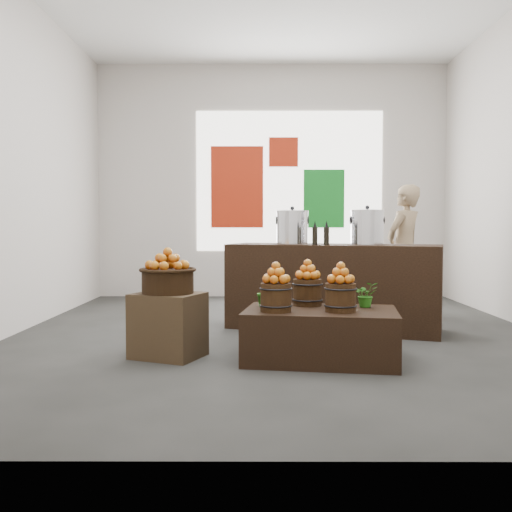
{
  "coord_description": "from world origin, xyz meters",
  "views": [
    {
      "loc": [
        -0.24,
        -6.41,
        1.23
      ],
      "look_at": [
        -0.26,
        -0.4,
        0.91
      ],
      "focal_mm": 40.0,
      "sensor_mm": 36.0,
      "label": 1
    }
  ],
  "objects_px": {
    "display_table": "(321,335)",
    "shopper": "(404,249)",
    "crate": "(168,325)",
    "wicker_basket": "(168,281)",
    "stock_pot_center": "(367,228)",
    "stock_pot_left": "(292,228)",
    "counter": "(333,287)"
  },
  "relations": [
    {
      "from": "display_table",
      "to": "counter",
      "type": "relative_size",
      "value": 0.55
    },
    {
      "from": "wicker_basket",
      "to": "stock_pot_center",
      "type": "bearing_deg",
      "value": 32.45
    },
    {
      "from": "display_table",
      "to": "counter",
      "type": "height_order",
      "value": "counter"
    },
    {
      "from": "display_table",
      "to": "stock_pot_center",
      "type": "xyz_separation_m",
      "value": [
        0.7,
        1.49,
        0.97
      ]
    },
    {
      "from": "stock_pot_left",
      "to": "shopper",
      "type": "bearing_deg",
      "value": 35.43
    },
    {
      "from": "stock_pot_center",
      "to": "display_table",
      "type": "bearing_deg",
      "value": -115.14
    },
    {
      "from": "crate",
      "to": "display_table",
      "type": "relative_size",
      "value": 0.44
    },
    {
      "from": "crate",
      "to": "display_table",
      "type": "distance_m",
      "value": 1.42
    },
    {
      "from": "crate",
      "to": "wicker_basket",
      "type": "height_order",
      "value": "wicker_basket"
    },
    {
      "from": "counter",
      "to": "shopper",
      "type": "height_order",
      "value": "shopper"
    },
    {
      "from": "display_table",
      "to": "stock_pot_left",
      "type": "height_order",
      "value": "stock_pot_left"
    },
    {
      "from": "wicker_basket",
      "to": "shopper",
      "type": "relative_size",
      "value": 0.27
    },
    {
      "from": "display_table",
      "to": "stock_pot_center",
      "type": "height_order",
      "value": "stock_pot_center"
    },
    {
      "from": "stock_pot_center",
      "to": "shopper",
      "type": "height_order",
      "value": "shopper"
    },
    {
      "from": "wicker_basket",
      "to": "shopper",
      "type": "height_order",
      "value": "shopper"
    },
    {
      "from": "wicker_basket",
      "to": "crate",
      "type": "bearing_deg",
      "value": 0.0
    },
    {
      "from": "counter",
      "to": "stock_pot_left",
      "type": "xyz_separation_m",
      "value": [
        -0.48,
        0.16,
        0.7
      ]
    },
    {
      "from": "display_table",
      "to": "shopper",
      "type": "relative_size",
      "value": 0.75
    },
    {
      "from": "crate",
      "to": "shopper",
      "type": "distance_m",
      "value": 4.09
    },
    {
      "from": "wicker_basket",
      "to": "stock_pot_left",
      "type": "bearing_deg",
      "value": 52.31
    },
    {
      "from": "crate",
      "to": "counter",
      "type": "distance_m",
      "value": 2.28
    },
    {
      "from": "wicker_basket",
      "to": "stock_pot_center",
      "type": "xyz_separation_m",
      "value": [
        2.11,
        1.34,
        0.49
      ]
    },
    {
      "from": "crate",
      "to": "stock_pot_left",
      "type": "bearing_deg",
      "value": 52.31
    },
    {
      "from": "crate",
      "to": "display_table",
      "type": "height_order",
      "value": "crate"
    },
    {
      "from": "crate",
      "to": "counter",
      "type": "height_order",
      "value": "counter"
    },
    {
      "from": "display_table",
      "to": "shopper",
      "type": "bearing_deg",
      "value": 71.52
    },
    {
      "from": "stock_pot_center",
      "to": "shopper",
      "type": "bearing_deg",
      "value": 61.11
    },
    {
      "from": "display_table",
      "to": "stock_pot_center",
      "type": "relative_size",
      "value": 3.56
    },
    {
      "from": "shopper",
      "to": "counter",
      "type": "bearing_deg",
      "value": 4.09
    },
    {
      "from": "counter",
      "to": "wicker_basket",
      "type": "bearing_deg",
      "value": -121.4
    },
    {
      "from": "shopper",
      "to": "stock_pot_center",
      "type": "bearing_deg",
      "value": 16.58
    },
    {
      "from": "stock_pot_left",
      "to": "shopper",
      "type": "relative_size",
      "value": 0.21
    }
  ]
}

